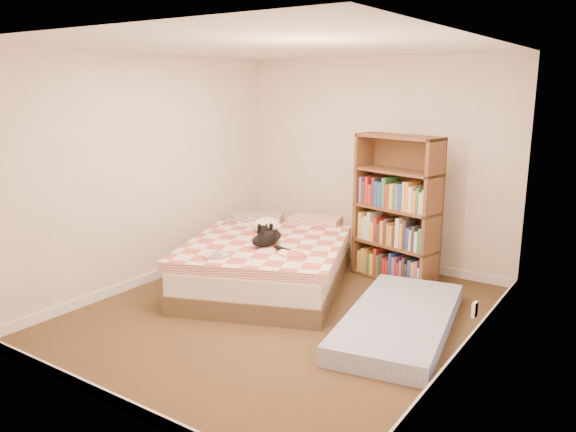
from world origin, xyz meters
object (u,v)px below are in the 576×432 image
Objects in this scene: bed at (271,260)px; floor_mattress at (399,321)px; white_dog at (266,225)px; black_cat at (269,237)px; bookshelf at (396,229)px.

floor_mattress is (1.68, -0.36, -0.18)m from bed.
black_cat is at bearing -87.55° from white_dog.
bed is 0.44m from black_cat.
bookshelf is 1.47m from floor_mattress.
black_cat is at bearing -116.00° from bookshelf.
black_cat is (-1.54, 0.12, 0.52)m from floor_mattress.
bed is 1.73m from floor_mattress.
bed is 1.45m from bookshelf.
bed is at bearing 76.45° from black_cat.
floor_mattress is (0.59, -1.25, -0.50)m from bookshelf.
white_dog is at bearing 117.45° from bed.
bookshelf is 0.86× the size of floor_mattress.
bookshelf is 2.22× the size of black_cat.
bed is at bearing -78.64° from white_dog.
black_cat reaches higher than bed.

